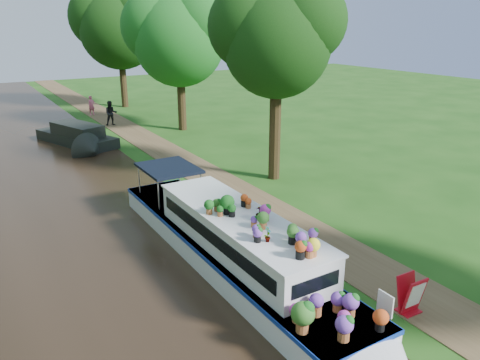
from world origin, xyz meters
name	(u,v)px	position (x,y,z in m)	size (l,w,h in m)	color
ground	(239,215)	(0.00, 0.00, 0.00)	(100.00, 100.00, 0.00)	#1B4912
canal_water	(82,252)	(-6.00, 0.00, 0.01)	(10.00, 100.00, 0.02)	black
towpath	(264,208)	(1.20, 0.00, 0.01)	(2.20, 100.00, 0.03)	brown
plant_boat	(239,246)	(-2.25, -3.77, 0.85)	(2.29, 13.52, 2.30)	white
tree_near_overhang	(276,35)	(3.79, 3.06, 6.60)	(5.52, 5.28, 8.99)	black
tree_near_mid	(178,33)	(4.48, 15.08, 6.44)	(6.90, 6.60, 9.40)	black
tree_near_far	(118,23)	(3.98, 26.09, 7.05)	(7.59, 7.26, 10.30)	black
second_boat	(78,137)	(-2.75, 14.35, 0.54)	(3.87, 7.27, 1.32)	black
sandwich_board	(411,296)	(0.45, -7.83, 0.49)	(0.64, 0.51, 1.01)	red
pedestrian_pink	(92,105)	(0.50, 23.63, 0.79)	(0.55, 0.36, 1.52)	#C24F76
pedestrian_dark	(111,113)	(0.66, 18.84, 0.91)	(0.86, 0.67, 1.76)	black
verge_plant	(224,212)	(-0.60, 0.08, 0.22)	(0.40, 0.35, 0.45)	#256B20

